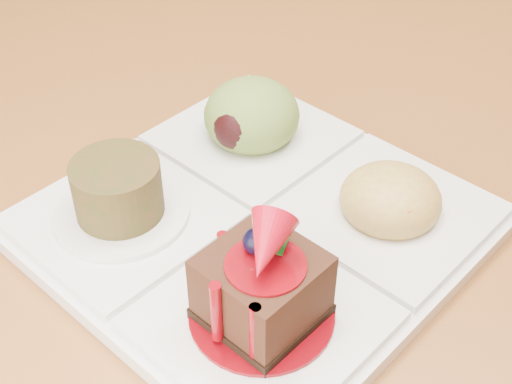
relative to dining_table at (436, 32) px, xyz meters
The scene contains 3 objects.
ground 0.68m from the dining_table, ahead, with size 6.00×6.00×0.00m, color #552E18.
dining_table is the anchor object (origin of this frame).
sampler_plate 0.46m from the dining_table, 85.54° to the right, with size 0.30×0.30×0.10m.
Camera 1 is at (0.22, -0.75, 1.08)m, focal length 50.00 mm.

